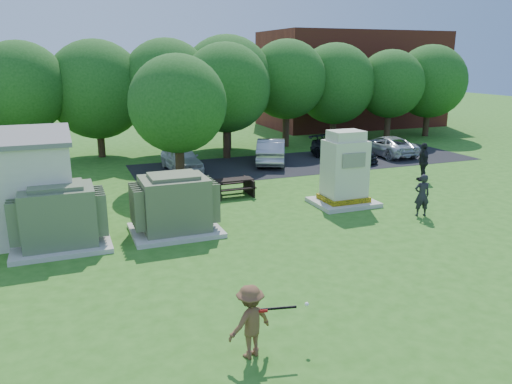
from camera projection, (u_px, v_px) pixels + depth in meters
name	position (u px, v px, depth m)	size (l,w,h in m)	color
ground	(307.00, 270.00, 14.26)	(120.00, 120.00, 0.00)	#2D6619
brick_building	(351.00, 79.00, 43.81)	(15.00, 8.00, 8.00)	maroon
parking_strip	(309.00, 162.00, 28.85)	(20.00, 6.00, 0.01)	#232326
transformer_left	(59.00, 218.00, 15.76)	(3.00, 2.40, 2.07)	beige
transformer_right	(175.00, 206.00, 17.06)	(3.00, 2.40, 2.07)	beige
generator_cabinet	(345.00, 173.00, 20.28)	(2.51, 2.05, 3.05)	beige
picnic_table	(233.00, 185.00, 21.75)	(1.76, 1.32, 0.75)	black
batter	(250.00, 322.00, 9.96)	(1.00, 0.57, 1.54)	brown
person_by_generator	(422.00, 195.00, 18.90)	(0.60, 0.39, 1.64)	black
person_walking_right	(423.00, 162.00, 24.39)	(1.09, 0.46, 1.87)	black
car_white	(181.00, 158.00, 26.58)	(1.56, 3.89, 1.33)	silver
car_silver_a	(271.00, 151.00, 28.40)	(1.53, 4.39, 1.45)	#9E9DA2
car_dark	(343.00, 149.00, 29.30)	(1.80, 4.43, 1.29)	black
car_silver_b	(386.00, 146.00, 30.77)	(2.00, 4.33, 1.20)	silver
batting_equipment	(278.00, 308.00, 10.04)	(1.25, 0.32, 0.21)	black
tree_row	(196.00, 86.00, 30.42)	(41.30, 13.30, 7.30)	#47301E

